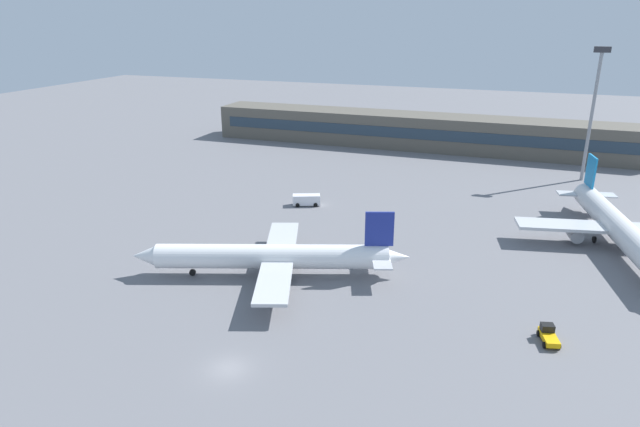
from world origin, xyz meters
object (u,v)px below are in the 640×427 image
Objects in this scene: airplane_mid at (620,229)px; baggage_tug_yellow at (548,335)px; airplane_near at (270,257)px; floodlight_tower_west at (593,106)px; service_van_white at (306,200)px.

airplane_mid is 33.31m from baggage_tug_yellow.
airplane_mid reaches higher than airplane_near.
airplane_near is at bearing -150.26° from airplane_mid.
floodlight_tower_west reaches higher than airplane_mid.
airplane_mid is 53.21m from service_van_white.
airplane_mid is 7.75× the size of service_van_white.
airplane_mid is (46.82, 26.75, 0.37)m from airplane_near.
service_van_white is 0.20× the size of floodlight_tower_west.
floodlight_tower_west reaches higher than service_van_white.
baggage_tug_yellow is at bearing -96.91° from floodlight_tower_west.
service_van_white is at bearing 176.36° from airplane_mid.
baggage_tug_yellow is 54.78m from service_van_white.
airplane_near is 81.35m from floodlight_tower_west.
service_van_white is at bearing 140.56° from baggage_tug_yellow.
airplane_mid is 11.18× the size of baggage_tug_yellow.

